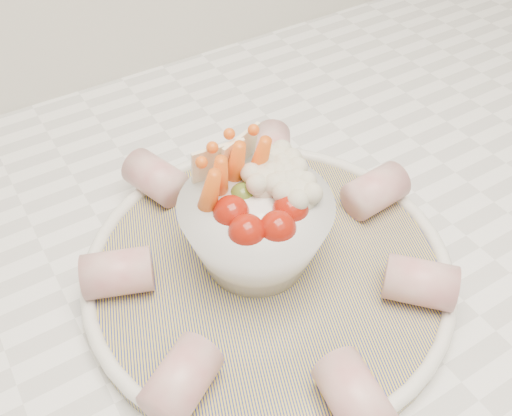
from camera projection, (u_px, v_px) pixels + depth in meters
serving_platter at (268, 268)px, 0.49m from camera, size 0.40×0.40×0.02m
veggie_bowl at (257, 222)px, 0.46m from camera, size 0.12×0.12×0.11m
cured_meat_rolls at (267, 252)px, 0.47m from camera, size 0.30×0.33×0.04m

